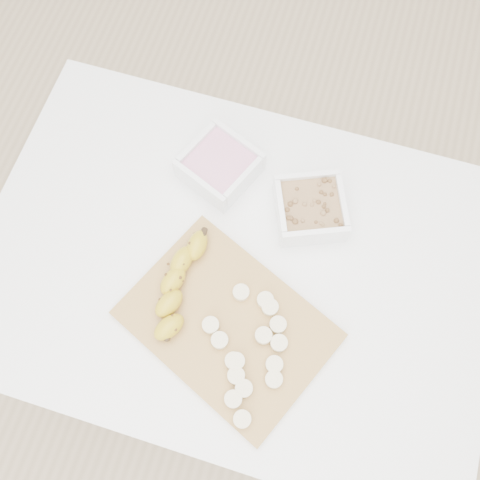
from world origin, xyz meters
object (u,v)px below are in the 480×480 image
(bowl_granola, at_px, (310,209))
(cutting_board, at_px, (228,324))
(bowl_yogurt, at_px, (220,166))
(banana, at_px, (179,287))
(table, at_px, (236,278))

(bowl_granola, xyz_separation_m, cutting_board, (-0.09, -0.26, -0.02))
(bowl_yogurt, distance_m, banana, 0.26)
(bowl_granola, bearing_deg, table, -127.35)
(bowl_yogurt, bearing_deg, bowl_granola, -10.82)
(table, xyz_separation_m, cutting_board, (0.02, -0.12, 0.10))
(table, height_order, cutting_board, cutting_board)
(bowl_granola, height_order, cutting_board, bowl_granola)
(bowl_granola, relative_size, cutting_board, 0.47)
(table, relative_size, banana, 4.72)
(table, bearing_deg, banana, -136.16)
(bowl_yogurt, xyz_separation_m, cutting_board, (0.11, -0.30, -0.02))
(table, xyz_separation_m, bowl_granola, (0.11, 0.14, 0.13))
(bowl_granola, distance_m, cutting_board, 0.27)
(cutting_board, bearing_deg, bowl_granola, 71.25)
(table, distance_m, cutting_board, 0.16)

